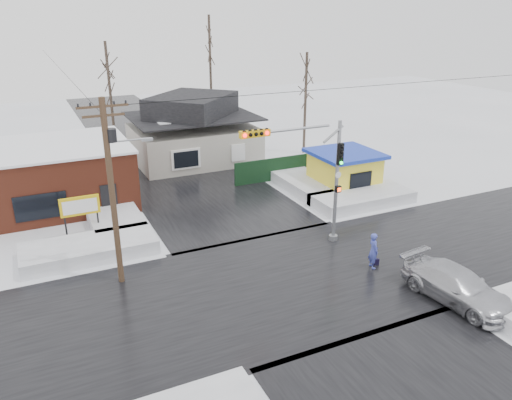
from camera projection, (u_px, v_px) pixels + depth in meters
name	position (u px, v px, depth m)	size (l,w,h in m)	color
ground	(299.00, 279.00, 24.73)	(120.00, 120.00, 0.00)	white
road_ns	(299.00, 278.00, 24.73)	(10.00, 120.00, 0.02)	black
road_ew	(299.00, 278.00, 24.73)	(120.00, 10.00, 0.02)	black
snowbank_nw	(89.00, 249.00, 26.91)	(7.00, 3.00, 0.80)	white
snowbank_ne	(362.00, 198.00, 34.08)	(7.00, 3.00, 0.80)	white
snowbank_nside_w	(111.00, 211.00, 31.92)	(3.00, 8.00, 0.80)	white
snowbank_nside_e	(300.00, 181.00, 37.50)	(3.00, 8.00, 0.80)	white
traffic_signal	(313.00, 169.00, 26.57)	(6.05, 0.68, 7.00)	gray
utility_pole	(113.00, 183.00, 22.69)	(3.15, 0.44, 9.00)	#382619
brick_building	(36.00, 177.00, 33.10)	(12.20, 8.20, 4.12)	maroon
marquee_sign	(80.00, 207.00, 28.46)	(2.20, 0.21, 2.55)	black
house	(193.00, 131.00, 43.15)	(10.40, 8.40, 5.76)	#B6B1A4
kiosk	(344.00, 170.00, 36.43)	(4.60, 4.60, 2.88)	yellow
fence	(282.00, 168.00, 38.81)	(8.00, 0.12, 1.80)	black
tree_far_left	(107.00, 66.00, 42.22)	(3.00, 3.00, 10.00)	#332821
tree_far_mid	(210.00, 42.00, 47.32)	(3.00, 3.00, 12.00)	#332821
tree_far_right	(306.00, 74.00, 43.82)	(3.00, 3.00, 9.00)	#332821
pedestrian	(373.00, 251.00, 25.45)	(0.70, 0.46, 1.92)	#404BB3
car	(457.00, 286.00, 22.59)	(2.16, 5.32, 1.54)	silver
shopping_bag	(376.00, 262.00, 25.97)	(0.28, 0.12, 0.35)	black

